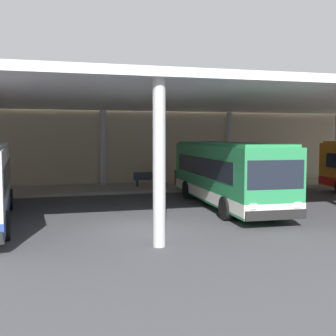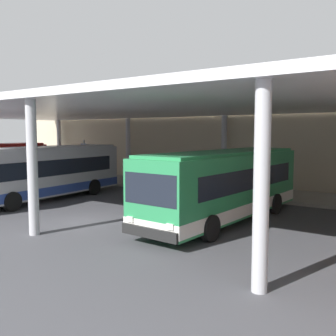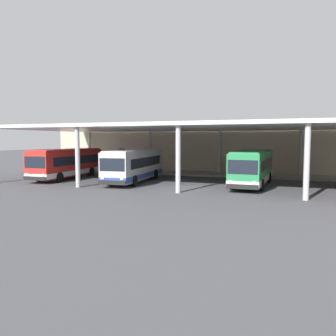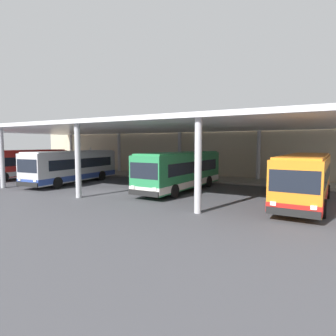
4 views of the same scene
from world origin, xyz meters
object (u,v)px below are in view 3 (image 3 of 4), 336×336
bus_nearest_bay (67,163)px  bus_second_bay (135,165)px  bench_waiting (239,170)px  banner_sign (122,157)px  bus_middle_bay (252,167)px  trash_bin (258,171)px

bus_nearest_bay → bus_second_bay: (8.13, -0.23, 0.00)m
bus_nearest_bay → bench_waiting: 19.30m
banner_sign → bus_middle_bay: bearing=-22.4°
bus_nearest_bay → bench_waiting: (17.10, 8.89, -0.99)m
trash_bin → banner_sign: size_ratio=0.31×
bus_middle_bay → trash_bin: (-0.17, 7.82, -0.98)m
bus_nearest_bay → trash_bin: size_ratio=10.86×
bus_second_bay → bus_middle_bay: 11.32m
trash_bin → bench_waiting: bearing=178.4°
bench_waiting → banner_sign: banner_sign is taller
bench_waiting → trash_bin: size_ratio=1.84×
bus_second_bay → trash_bin: (11.07, 9.06, -0.98)m
bus_nearest_bay → banner_sign: (2.38, 8.02, 0.32)m
bus_nearest_bay → trash_bin: bearing=24.7°
bus_middle_bay → bench_waiting: bearing=106.2°
bus_middle_bay → banner_sign: banner_sign is taller
bus_middle_bay → trash_bin: bearing=91.3°
banner_sign → bus_second_bay: bearing=-55.1°
bus_nearest_bay → bus_second_bay: 8.13m
bus_second_bay → bus_middle_bay: same height
trash_bin → bus_nearest_bay: bearing=-155.3°
banner_sign → bench_waiting: bearing=3.4°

